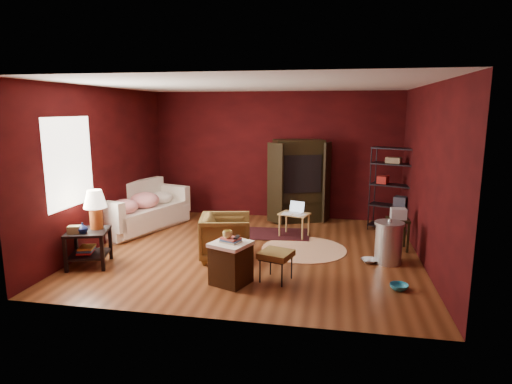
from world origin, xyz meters
TOP-DOWN VIEW (x-y plane):
  - room at (-0.04, -0.01)m, footprint 5.54×5.04m
  - sofa at (-2.48, 0.89)m, footprint 1.26×2.10m
  - armchair at (-0.37, -0.47)m, footprint 0.88×0.92m
  - pet_bowl_steel at (1.92, -0.24)m, footprint 0.26×0.14m
  - pet_bowl_turquoise at (2.25, -1.24)m, footprint 0.26×0.14m
  - vase at (-2.38, -1.31)m, footprint 0.18×0.19m
  - mug at (-0.08, -1.47)m, footprint 0.16×0.14m
  - side_table at (-2.36, -1.10)m, footprint 0.74×0.74m
  - sofa_cushions at (-2.52, 0.90)m, footprint 1.41×2.22m
  - hamper at (-0.05, -1.44)m, footprint 0.64×0.64m
  - footstool at (0.56, -1.23)m, footprint 0.53×0.53m
  - rug_round at (0.85, 0.22)m, footprint 1.79×1.79m
  - rug_oriental at (0.25, 1.03)m, footprint 1.32×0.94m
  - laptop_desk at (0.61, 0.96)m, footprint 0.63×0.55m
  - tv_armoire at (0.57, 2.18)m, footprint 1.32×1.02m
  - wire_shelving at (2.47, 1.74)m, footprint 0.90×0.64m
  - small_stand at (2.44, 0.54)m, footprint 0.38×0.38m
  - trash_can at (2.21, -0.19)m, footprint 0.56×0.56m

SIDE VIEW (x-z plane):
  - rug_round at x=0.85m, z-range 0.00..0.01m
  - rug_oriental at x=0.25m, z-range 0.01..0.02m
  - pet_bowl_turquoise at x=2.25m, z-range 0.00..0.25m
  - pet_bowl_steel at x=1.92m, z-range 0.00..0.25m
  - hamper at x=-0.05m, z-range -0.03..0.66m
  - trash_can at x=2.21m, z-range -0.02..0.70m
  - footstool at x=0.56m, z-range 0.16..0.59m
  - sofa at x=-2.48m, z-range 0.00..0.79m
  - armchair at x=-0.37m, z-range 0.00..0.81m
  - laptop_desk at x=0.61m, z-range 0.08..0.75m
  - sofa_cushions at x=-2.52m, z-range -0.01..0.86m
  - small_stand at x=2.44m, z-range 0.18..0.92m
  - vase at x=-2.38m, z-range 0.57..0.73m
  - side_table at x=-2.36m, z-range 0.12..1.30m
  - mug at x=-0.08m, z-range 0.67..0.80m
  - wire_shelving at x=2.47m, z-range 0.08..1.76m
  - tv_armoire at x=0.57m, z-range 0.04..1.82m
  - room at x=-0.04m, z-range -0.02..2.82m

